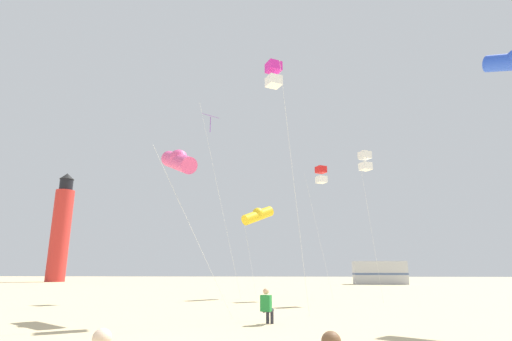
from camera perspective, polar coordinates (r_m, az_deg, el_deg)
The scene contains 9 objects.
kite_flyer_standing at distance 13.89m, azimuth 1.59°, elevation -18.90°, with size 0.45×0.56×1.16m.
kite_box_magenta at distance 18.22m, azimuth 2.58°, elevation 13.67°, with size 1.70×1.70×10.86m.
kite_box_scarlet at distance 27.11m, azimuth 9.40°, elevation -0.62°, with size 1.56×1.56×8.61m.
kite_tube_rainbow at distance 16.89m, azimuth -11.14°, elevation 1.35°, with size 3.48×3.63×6.91m.
kite_diamond_violet at distance 27.47m, azimuth -6.49°, elevation 6.78°, with size 2.91×2.91×12.35m.
kite_tube_gold at distance 26.83m, azimuth 0.27°, elevation -6.45°, with size 2.27×2.25×6.07m.
kite_box_white at distance 24.73m, azimuth 15.51°, elevation 1.32°, with size 0.82×0.82×8.73m.
lighthouse_distant at distance 68.80m, azimuth -26.40°, elevation -7.65°, with size 2.80×2.80×16.80m.
rv_van_silver at distance 53.23m, azimuth 17.45°, elevation -13.95°, with size 6.48×2.45×2.80m.
Camera 1 is at (1.38, -6.69, 1.76)m, focal length 27.64 mm.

